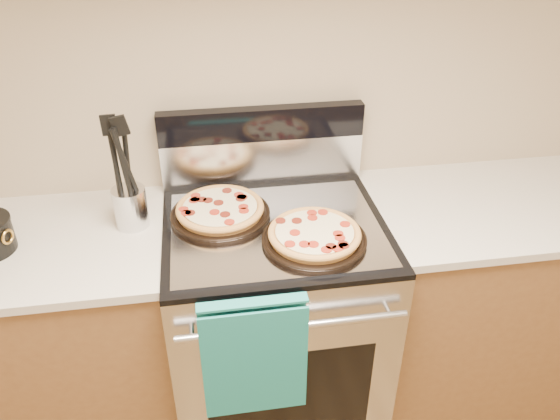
{
  "coord_description": "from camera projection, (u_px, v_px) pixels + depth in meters",
  "views": [
    {
      "loc": [
        -0.23,
        0.11,
        1.95
      ],
      "look_at": [
        0.0,
        1.55,
        1.04
      ],
      "focal_mm": 35.0,
      "sensor_mm": 36.0,
      "label": 1
    }
  ],
  "objects": [
    {
      "name": "cabinet_right",
      "position": [
        483.0,
        298.0,
        2.27
      ],
      "size": [
        1.0,
        0.62,
        0.88
      ],
      "primitive_type": "cube",
      "color": "brown",
      "rests_on": "ground"
    },
    {
      "name": "dish_towel",
      "position": [
        254.0,
        355.0,
        1.66
      ],
      "size": [
        0.32,
        0.05,
        0.42
      ],
      "primitive_type": null,
      "color": "#197E76",
      "rests_on": "oven_handle"
    },
    {
      "name": "pepperoni_pizza_front",
      "position": [
        314.0,
        236.0,
        1.76
      ],
      "size": [
        0.34,
        0.34,
        0.05
      ],
      "primitive_type": null,
      "rotation": [
        0.0,
        0.0,
        0.02
      ],
      "color": "#C3823B",
      "rests_on": "foil_sheet"
    },
    {
      "name": "foil_sheet",
      "position": [
        276.0,
        228.0,
        1.84
      ],
      "size": [
        0.7,
        0.55,
        0.01
      ],
      "primitive_type": "cube",
      "color": "gray",
      "rests_on": "cooktop"
    },
    {
      "name": "countertop_left",
      "position": [
        9.0,
        249.0,
        1.79
      ],
      "size": [
        1.02,
        0.64,
        0.03
      ],
      "primitive_type": "cube",
      "color": "beige",
      "rests_on": "cabinet_left"
    },
    {
      "name": "cabinet_left",
      "position": [
        41.0,
        347.0,
        2.03
      ],
      "size": [
        1.0,
        0.62,
        0.88
      ],
      "primitive_type": "cube",
      "color": "brown",
      "rests_on": "ground"
    },
    {
      "name": "backsplash_upper",
      "position": [
        262.0,
        124.0,
        2.0
      ],
      "size": [
        0.76,
        0.06,
        0.12
      ],
      "primitive_type": "cube",
      "color": "black",
      "rests_on": "backsplash_lower"
    },
    {
      "name": "utensil_crock",
      "position": [
        131.0,
        207.0,
        1.85
      ],
      "size": [
        0.15,
        0.15,
        0.14
      ],
      "primitive_type": "cylinder",
      "rotation": [
        0.0,
        0.0,
        -0.43
      ],
      "color": "silver",
      "rests_on": "countertop_left"
    },
    {
      "name": "range_body",
      "position": [
        275.0,
        325.0,
        2.12
      ],
      "size": [
        0.76,
        0.68,
        0.9
      ],
      "primitive_type": "cube",
      "color": "#B7B7BC",
      "rests_on": "ground"
    },
    {
      "name": "countertop_right",
      "position": [
        507.0,
        205.0,
        2.02
      ],
      "size": [
        1.02,
        0.64,
        0.03
      ],
      "primitive_type": "cube",
      "color": "beige",
      "rests_on": "cabinet_right"
    },
    {
      "name": "wall_back",
      "position": [
        259.0,
        69.0,
        1.93
      ],
      "size": [
        4.0,
        0.0,
        4.0
      ],
      "primitive_type": "plane",
      "rotation": [
        1.57,
        0.0,
        0.0
      ],
      "color": "#C0AA8A",
      "rests_on": "ground"
    },
    {
      "name": "oven_handle",
      "position": [
        294.0,
        327.0,
        1.62
      ],
      "size": [
        0.7,
        0.03,
        0.03
      ],
      "primitive_type": "cylinder",
      "rotation": [
        0.0,
        1.57,
        0.0
      ],
      "color": "silver",
      "rests_on": "range_body"
    },
    {
      "name": "pepperoni_pizza_back",
      "position": [
        220.0,
        211.0,
        1.89
      ],
      "size": [
        0.39,
        0.39,
        0.05
      ],
      "primitive_type": null,
      "rotation": [
        0.0,
        0.0,
        0.14
      ],
      "color": "#C3823B",
      "rests_on": "foil_sheet"
    },
    {
      "name": "backsplash_lower",
      "position": [
        262.0,
        160.0,
        2.08
      ],
      "size": [
        0.76,
        0.06,
        0.18
      ],
      "primitive_type": "cube",
      "color": "silver",
      "rests_on": "cooktop"
    },
    {
      "name": "cooktop",
      "position": [
        275.0,
        226.0,
        1.87
      ],
      "size": [
        0.76,
        0.68,
        0.02
      ],
      "primitive_type": "cube",
      "color": "black",
      "rests_on": "range_body"
    },
    {
      "name": "oven_window",
      "position": [
        290.0,
        394.0,
        1.84
      ],
      "size": [
        0.56,
        0.01,
        0.4
      ],
      "primitive_type": "cube",
      "color": "black",
      "rests_on": "range_body"
    }
  ]
}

